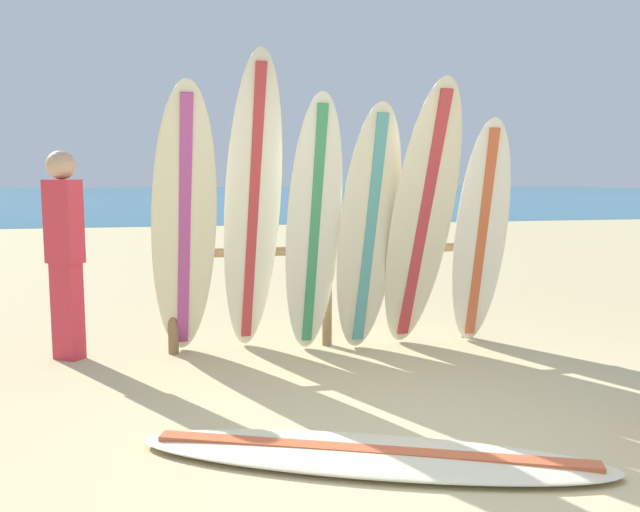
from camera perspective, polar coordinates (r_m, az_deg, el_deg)
ground_plane at (r=3.75m, az=10.41°, el=-17.60°), size 120.00×120.00×0.00m
ocean_water at (r=61.17m, az=-11.07°, el=5.28°), size 120.00×80.00×0.01m
surfboard_rack at (r=6.01m, az=0.61°, el=-1.50°), size 2.87×0.09×1.03m
surfboard_leaning_far_left at (r=5.44m, az=-11.68°, el=2.36°), size 0.60×1.11×2.26m
surfboard_leaning_left at (r=5.55m, az=-5.87°, el=3.93°), size 0.54×1.01×2.53m
surfboard_leaning_center_left at (r=5.53m, az=-0.56°, el=2.33°), size 0.49×0.74×2.22m
surfboard_leaning_center at (r=5.66m, az=4.22°, el=2.11°), size 0.62×0.67×2.16m
surfboard_leaning_center_right at (r=5.74m, az=8.78°, el=3.05°), size 0.63×0.97×2.34m
surfboard_leaning_right at (r=6.03m, az=13.72°, el=1.70°), size 0.56×0.72×2.05m
surfboard_lying_on_sand at (r=3.77m, az=4.37°, el=-16.79°), size 2.65×1.53×0.08m
beachgoer_standing at (r=5.92m, az=-21.21°, el=0.82°), size 0.33×0.31×1.76m
small_boat_offshore at (r=39.00m, az=6.67°, el=4.91°), size 2.15×2.02×0.71m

